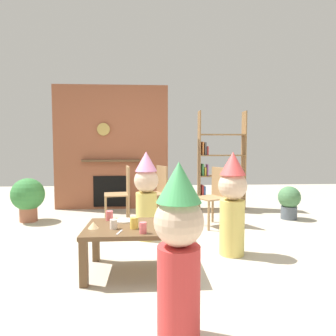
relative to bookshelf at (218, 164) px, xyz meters
The scene contains 21 objects.
ground_plane 2.85m from the bookshelf, 117.45° to the right, with size 12.00×12.00×0.00m, color #BCB29E.
brick_fireplace_feature 2.10m from the bookshelf, behind, with size 2.20×0.28×2.40m.
bookshelf is the anchor object (origin of this frame).
coffee_table 3.28m from the bookshelf, 117.50° to the right, with size 0.91×0.69×0.45m.
paper_cup_near_left 3.18m from the bookshelf, 123.68° to the right, with size 0.07×0.07×0.10m, color #E5666B.
paper_cup_near_right 3.42m from the bookshelf, 119.36° to the right, with size 0.07×0.07×0.09m, color silver.
paper_cup_center 3.02m from the bookshelf, 112.77° to the right, with size 0.07×0.07×0.10m, color #8CD18C.
paper_cup_far_left 3.44m from the bookshelf, 113.92° to the right, with size 0.06×0.06×0.10m, color #E5666B.
paper_cup_far_right 3.33m from the bookshelf, 116.43° to the right, with size 0.08×0.08×0.11m, color #F2CC4C.
paper_plate_front 3.26m from the bookshelf, 111.69° to the right, with size 0.17×0.17×0.01m, color white.
paper_plate_rear 3.14m from the bookshelf, 120.79° to the right, with size 0.20×0.20×0.01m, color white.
birthday_cake_slice 3.50m from the bookshelf, 122.39° to the right, with size 0.10×0.10×0.06m, color #EAC68C.
table_fork 3.51m from the bookshelf, 117.36° to the right, with size 0.15×0.02×0.01m, color silver.
child_with_cone_hat 4.12m from the bookshelf, 106.19° to the right, with size 0.31×0.31×1.13m.
child_in_pink 2.52m from the bookshelf, 99.17° to the right, with size 0.32×0.32×1.16m.
child_by_the_chairs 2.31m from the bookshelf, 126.71° to the right, with size 0.32×0.32×1.16m.
dining_chair_left 2.00m from the bookshelf, 154.84° to the right, with size 0.45×0.45×0.90m.
dining_chair_middle 1.50m from the bookshelf, 146.69° to the right, with size 0.52×0.52×0.90m.
dining_chair_right 1.32m from the bookshelf, 104.30° to the right, with size 0.54×0.54×0.90m.
potted_plant_tall 1.47m from the bookshelf, 41.14° to the right, with size 0.37×0.37×0.55m.
potted_plant_short 3.44m from the bookshelf, 166.64° to the right, with size 0.53×0.53×0.71m.
Camera 1 is at (-0.08, -3.37, 1.23)m, focal length 32.20 mm.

